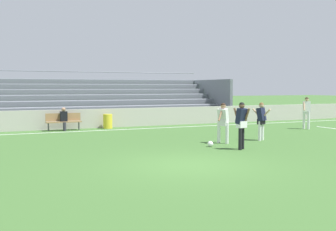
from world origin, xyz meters
TOP-DOWN VIEW (x-y plane):
  - ground_plane at (0.00, 0.00)m, footprint 160.00×160.00m
  - field_line_sideline at (0.00, 10.23)m, footprint 44.00×0.12m
  - sideline_wall at (0.00, 11.65)m, footprint 48.00×0.16m
  - bleacher_stand at (-3.12, 15.29)m, footprint 25.26×5.77m
  - bench_near_wall_gap at (-1.80, 11.06)m, footprint 1.80×0.40m
  - trash_bin at (0.58, 11.11)m, footprint 0.50×0.50m
  - spectator_seated at (-1.80, 10.95)m, footprint 0.36×0.42m
  - player_dark_deep_cover at (3.04, 1.85)m, footprint 0.46×0.48m
  - player_white_trailing_run at (3.28, 3.52)m, footprint 0.70×0.49m
  - player_white_wide_right at (10.34, 6.51)m, footprint 0.63×0.45m
  - player_dark_dropping_back at (5.23, 3.63)m, footprint 0.51×0.70m
  - soccer_ball at (2.34, 2.88)m, footprint 0.22×0.22m

SIDE VIEW (x-z plane):
  - ground_plane at x=0.00m, z-range 0.00..0.00m
  - field_line_sideline at x=0.00m, z-range 0.00..0.01m
  - soccer_ball at x=2.34m, z-range 0.00..0.22m
  - trash_bin at x=0.58m, z-range 0.00..0.79m
  - sideline_wall at x=0.00m, z-range 0.00..1.06m
  - bench_near_wall_gap at x=-1.80m, z-range 0.10..1.00m
  - spectator_seated at x=-1.80m, z-range 0.10..1.31m
  - player_dark_dropping_back at x=5.23m, z-range 0.15..1.77m
  - player_white_trailing_run at x=3.28m, z-range 0.15..1.78m
  - player_dark_deep_cover at x=3.04m, z-range 0.17..1.89m
  - player_white_wide_right at x=10.34m, z-range 0.17..1.90m
  - bleacher_stand at x=-3.12m, z-range -0.21..3.17m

